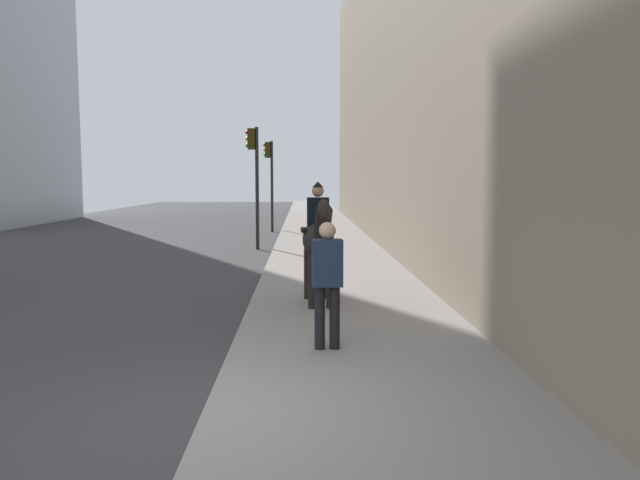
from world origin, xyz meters
TOP-DOWN VIEW (x-y plane):
  - sidewalk_slab at (0.00, -1.80)m, footprint 120.00×3.61m
  - mounted_horse_near at (5.10, -1.27)m, footprint 2.15×0.68m
  - pedestrian_greeting at (2.14, -1.31)m, footprint 0.28×0.41m
  - traffic_light_near_curb at (14.94, 0.65)m, footprint 0.20×0.44m
  - traffic_light_far_curb at (22.04, 0.50)m, footprint 0.20×0.44m

SIDE VIEW (x-z plane):
  - sidewalk_slab at x=0.00m, z-range 0.00..0.12m
  - pedestrian_greeting at x=2.14m, z-range 0.25..1.95m
  - mounted_horse_near at x=5.10m, z-range 0.22..2.44m
  - traffic_light_far_curb at x=22.04m, z-range 0.69..4.80m
  - traffic_light_near_curb at x=14.94m, z-range 0.69..4.83m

